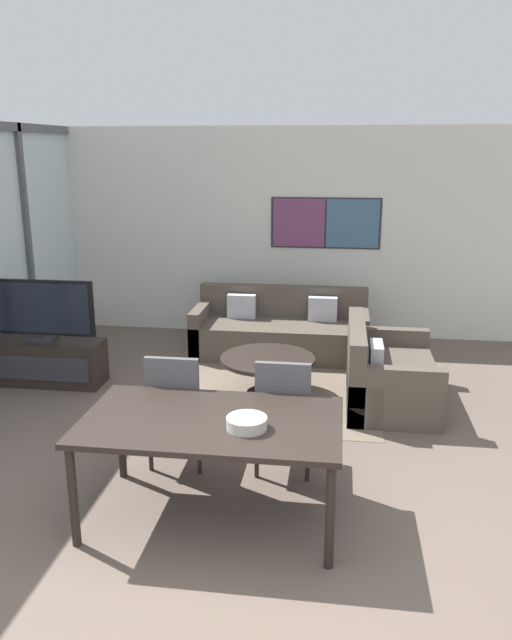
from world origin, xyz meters
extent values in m
plane|color=brown|center=(0.00, 0.00, 0.00)|extent=(24.00, 24.00, 0.00)
cube|color=silver|center=(0.00, 5.44, 1.40)|extent=(7.31, 0.06, 2.80)
cube|color=#2D2D33|center=(0.42, 5.40, 1.55)|extent=(1.46, 0.01, 0.68)
cube|color=#753D66|center=(0.07, 5.40, 1.55)|extent=(0.69, 0.02, 0.64)
cube|color=#426684|center=(0.78, 5.40, 1.55)|extent=(0.69, 0.02, 0.64)
cube|color=#515156|center=(-3.13, 4.08, 1.40)|extent=(0.07, 0.08, 2.80)
cube|color=#706051|center=(-0.08, 3.11, 0.00)|extent=(2.32, 1.95, 0.01)
cube|color=black|center=(-2.59, 3.13, 0.24)|extent=(1.37, 0.43, 0.49)
cube|color=#2D2D33|center=(-2.59, 2.91, 0.24)|extent=(1.26, 0.01, 0.27)
cube|color=#2D2D33|center=(-2.59, 3.13, 0.51)|extent=(0.36, 0.20, 0.05)
cube|color=#2D2D33|center=(-2.59, 3.13, 0.58)|extent=(0.06, 0.03, 0.08)
cube|color=black|center=(-2.59, 3.13, 0.86)|extent=(1.28, 0.04, 0.61)
cube|color=black|center=(-2.59, 3.11, 0.86)|extent=(1.19, 0.01, 0.55)
cube|color=#51473D|center=(-0.08, 4.43, 0.21)|extent=(2.15, 0.88, 0.42)
cube|color=#51473D|center=(-0.08, 4.79, 0.41)|extent=(2.15, 0.16, 0.81)
cube|color=#51473D|center=(-1.08, 4.43, 0.30)|extent=(0.14, 0.88, 0.60)
cube|color=#51473D|center=(0.93, 4.43, 0.30)|extent=(0.14, 0.88, 0.60)
cube|color=#B2B7C1|center=(-0.59, 4.61, 0.57)|extent=(0.36, 0.12, 0.30)
cube|color=#B2B7C1|center=(0.44, 4.61, 0.57)|extent=(0.36, 0.12, 0.30)
cube|color=#51473D|center=(1.19, 3.09, 0.21)|extent=(0.88, 1.43, 0.42)
cube|color=#51473D|center=(0.83, 3.09, 0.41)|extent=(0.16, 1.43, 0.81)
cube|color=#51473D|center=(1.19, 2.45, 0.30)|extent=(0.88, 0.14, 0.60)
cube|color=#51473D|center=(1.19, 3.74, 0.30)|extent=(0.88, 0.14, 0.60)
cube|color=#B2B7C1|center=(1.01, 2.78, 0.57)|extent=(0.12, 0.36, 0.30)
cylinder|color=black|center=(-0.08, 3.11, 0.01)|extent=(0.45, 0.45, 0.03)
cylinder|color=black|center=(-0.08, 3.11, 0.19)|extent=(0.18, 0.18, 0.38)
cylinder|color=black|center=(-0.08, 3.11, 0.40)|extent=(0.99, 0.99, 0.04)
cube|color=black|center=(-0.19, 0.82, 0.73)|extent=(1.76, 1.02, 0.04)
cylinder|color=black|center=(-1.01, 0.37, 0.35)|extent=(0.06, 0.06, 0.71)
cylinder|color=black|center=(0.64, 0.37, 0.35)|extent=(0.06, 0.06, 0.71)
cylinder|color=black|center=(-1.01, 1.27, 0.35)|extent=(0.06, 0.06, 0.71)
cylinder|color=black|center=(0.64, 1.27, 0.35)|extent=(0.06, 0.06, 0.71)
cube|color=#4C4C51|center=(-0.62, 1.60, 0.42)|extent=(0.46, 0.46, 0.06)
cube|color=#4C4C51|center=(-0.62, 1.39, 0.71)|extent=(0.42, 0.05, 0.52)
cylinder|color=black|center=(-0.82, 1.40, 0.20)|extent=(0.04, 0.04, 0.39)
cylinder|color=black|center=(-0.42, 1.40, 0.20)|extent=(0.04, 0.04, 0.39)
cylinder|color=black|center=(-0.82, 1.80, 0.20)|extent=(0.04, 0.04, 0.39)
cylinder|color=black|center=(-0.42, 1.80, 0.20)|extent=(0.04, 0.04, 0.39)
cube|color=#4C4C51|center=(0.24, 1.60, 0.42)|extent=(0.46, 0.46, 0.06)
cube|color=#4C4C51|center=(0.24, 1.40, 0.71)|extent=(0.42, 0.05, 0.52)
cylinder|color=black|center=(0.04, 1.40, 0.20)|extent=(0.04, 0.04, 0.39)
cylinder|color=black|center=(0.44, 1.40, 0.20)|extent=(0.04, 0.04, 0.39)
cylinder|color=black|center=(0.04, 1.80, 0.20)|extent=(0.04, 0.04, 0.39)
cylinder|color=black|center=(0.44, 1.80, 0.20)|extent=(0.04, 0.04, 0.39)
cylinder|color=#B7B2A8|center=(0.07, 0.70, 0.79)|extent=(0.27, 0.27, 0.08)
torus|color=#B7B2A8|center=(0.07, 0.70, 0.82)|extent=(0.27, 0.27, 0.02)
camera|label=1|loc=(0.64, -2.99, 2.52)|focal=35.00mm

